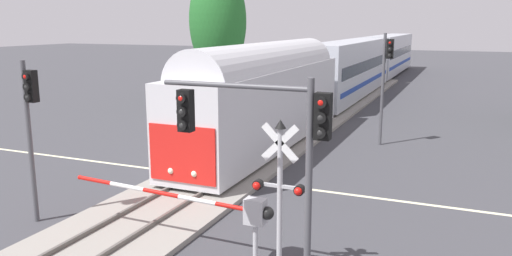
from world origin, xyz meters
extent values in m
plane|color=#3D3D42|center=(0.00, 0.00, 0.00)|extent=(220.00, 220.00, 0.00)
cube|color=beige|center=(0.00, 0.00, 0.00)|extent=(44.00, 0.20, 0.01)
cube|color=gray|center=(0.00, 0.00, 0.09)|extent=(4.40, 80.00, 0.18)
cube|color=#56514C|center=(-0.72, 0.00, 0.25)|extent=(0.10, 80.00, 0.14)
cube|color=#56514C|center=(0.72, 0.00, 0.25)|extent=(0.10, 80.00, 0.14)
cube|color=silver|center=(0.00, 5.47, 2.27)|extent=(3.00, 16.47, 3.90)
cube|color=red|center=(0.00, -2.79, 1.69)|extent=(2.76, 0.08, 2.15)
cylinder|color=silver|center=(0.00, 5.47, 4.10)|extent=(2.76, 14.82, 2.76)
sphere|color=#F4F2CC|center=(-0.50, -2.80, 1.00)|extent=(0.24, 0.24, 0.24)
sphere|color=#F4F2CC|center=(0.50, -2.80, 1.00)|extent=(0.24, 0.24, 0.24)
cube|color=#B7BCC6|center=(0.00, 25.32, 2.62)|extent=(3.00, 21.43, 4.60)
cube|color=black|center=(1.51, 25.32, 2.92)|extent=(0.04, 19.29, 0.90)
cube|color=#193899|center=(1.52, 25.32, 1.47)|extent=(0.04, 19.72, 0.36)
cube|color=#B7BCC6|center=(0.00, 47.66, 2.62)|extent=(3.00, 21.43, 4.60)
cube|color=black|center=(1.51, 47.66, 2.92)|extent=(0.04, 19.29, 0.90)
cube|color=#193899|center=(1.52, 47.66, 1.47)|extent=(0.04, 19.72, 0.36)
cylinder|color=#B7B7BC|center=(4.47, -6.46, 0.55)|extent=(0.14, 0.14, 1.10)
cube|color=#B7B7BC|center=(4.47, -6.46, 1.45)|extent=(0.56, 0.40, 0.70)
sphere|color=black|center=(4.82, -6.46, 1.45)|extent=(0.36, 0.36, 0.36)
cylinder|color=red|center=(3.88, -6.46, 1.47)|extent=(1.20, 0.12, 0.17)
cylinder|color=white|center=(2.69, -6.46, 1.52)|extent=(1.20, 0.12, 0.17)
cylinder|color=red|center=(1.49, -6.46, 1.56)|extent=(1.20, 0.12, 0.17)
cylinder|color=white|center=(0.30, -6.46, 1.61)|extent=(1.20, 0.12, 0.17)
cylinder|color=red|center=(-0.89, -6.46, 1.66)|extent=(1.20, 0.12, 0.17)
sphere|color=red|center=(-1.49, -6.46, 1.68)|extent=(0.14, 0.14, 0.14)
cylinder|color=#B2B2B7|center=(5.32, -6.89, 1.94)|extent=(0.14, 0.14, 3.87)
cube|color=white|center=(5.32, -6.91, 3.52)|extent=(0.98, 0.05, 0.98)
cube|color=white|center=(5.32, -6.91, 3.52)|extent=(0.98, 0.05, 0.98)
cube|color=#B2B2B7|center=(5.32, -6.89, 2.40)|extent=(1.10, 0.08, 0.08)
cylinder|color=black|center=(4.77, -6.99, 2.40)|extent=(0.26, 0.18, 0.26)
cylinder|color=black|center=(5.87, -6.99, 2.40)|extent=(0.26, 0.18, 0.26)
sphere|color=red|center=(4.77, -7.09, 2.40)|extent=(0.20, 0.20, 0.20)
sphere|color=red|center=(5.87, -7.09, 2.40)|extent=(0.20, 0.20, 0.20)
cone|color=black|center=(5.32, -6.89, 3.99)|extent=(0.28, 0.28, 0.22)
cylinder|color=#4C4C51|center=(-3.29, -6.60, 2.64)|extent=(0.16, 0.16, 5.28)
cube|color=black|center=(-3.01, -6.60, 4.48)|extent=(0.34, 0.26, 1.00)
sphere|color=red|center=(-3.01, -6.75, 4.80)|extent=(0.20, 0.20, 0.20)
cylinder|color=black|center=(-3.01, -6.78, 4.80)|extent=(0.24, 0.10, 0.24)
sphere|color=#262626|center=(-3.01, -6.75, 4.48)|extent=(0.20, 0.20, 0.20)
cylinder|color=black|center=(-3.01, -6.78, 4.48)|extent=(0.24, 0.10, 0.24)
sphere|color=#262626|center=(-3.01, -6.75, 4.16)|extent=(0.20, 0.20, 0.20)
cylinder|color=black|center=(-3.01, -6.78, 4.16)|extent=(0.24, 0.10, 0.24)
cylinder|color=#4C4C51|center=(5.35, 8.64, 2.95)|extent=(0.16, 0.16, 5.90)
cube|color=black|center=(5.63, 8.64, 5.10)|extent=(0.34, 0.26, 1.00)
sphere|color=red|center=(5.63, 8.49, 5.42)|extent=(0.20, 0.20, 0.20)
cylinder|color=black|center=(5.63, 8.46, 5.42)|extent=(0.24, 0.10, 0.24)
sphere|color=#262626|center=(5.63, 8.49, 5.10)|extent=(0.20, 0.20, 0.20)
cylinder|color=black|center=(5.63, 8.46, 5.10)|extent=(0.24, 0.10, 0.24)
sphere|color=#262626|center=(5.63, 8.49, 4.78)|extent=(0.20, 0.20, 0.20)
cylinder|color=black|center=(5.63, 8.46, 4.78)|extent=(0.24, 0.10, 0.24)
cylinder|color=#4C4C51|center=(6.44, -8.10, 2.64)|extent=(0.16, 0.16, 5.28)
cube|color=black|center=(6.72, -8.10, 4.48)|extent=(0.34, 0.26, 1.00)
sphere|color=red|center=(6.72, -8.25, 4.80)|extent=(0.20, 0.20, 0.20)
cylinder|color=black|center=(6.72, -8.28, 4.80)|extent=(0.24, 0.10, 0.24)
sphere|color=#262626|center=(6.72, -8.25, 4.48)|extent=(0.20, 0.20, 0.20)
cylinder|color=black|center=(6.72, -8.28, 4.48)|extent=(0.24, 0.10, 0.24)
sphere|color=#262626|center=(6.72, -8.25, 4.16)|extent=(0.20, 0.20, 0.20)
cylinder|color=black|center=(6.72, -8.28, 4.16)|extent=(0.24, 0.10, 0.24)
cylinder|color=#4C4C51|center=(4.64, -8.10, 5.03)|extent=(3.58, 0.12, 0.12)
cube|color=black|center=(3.39, -8.10, 4.38)|extent=(0.34, 0.26, 1.00)
sphere|color=red|center=(3.39, -8.25, 4.70)|extent=(0.20, 0.20, 0.20)
cylinder|color=black|center=(3.39, -8.28, 4.70)|extent=(0.24, 0.10, 0.24)
sphere|color=#262626|center=(3.39, -8.25, 4.38)|extent=(0.20, 0.20, 0.20)
cylinder|color=black|center=(3.39, -8.28, 4.38)|extent=(0.24, 0.10, 0.24)
sphere|color=#262626|center=(3.39, -8.25, 4.06)|extent=(0.20, 0.20, 0.20)
cylinder|color=black|center=(3.39, -8.28, 4.06)|extent=(0.24, 0.10, 0.24)
cylinder|color=#4C3828|center=(-9.58, 18.95, 1.67)|extent=(0.51, 0.51, 3.34)
ellipsoid|color=#236628|center=(-9.58, 18.95, 6.58)|extent=(4.63, 4.63, 8.64)
camera|label=1|loc=(9.47, -18.26, 6.40)|focal=35.47mm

